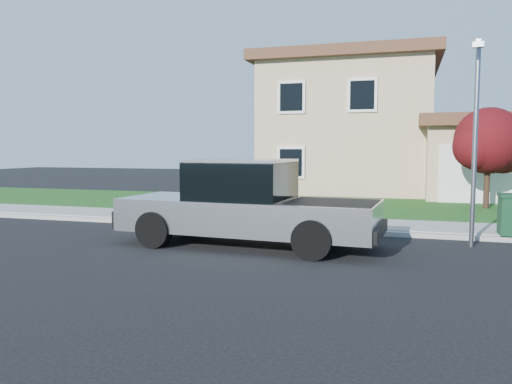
{
  "coord_description": "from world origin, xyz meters",
  "views": [
    {
      "loc": [
        3.01,
        -10.23,
        2.25
      ],
      "look_at": [
        -0.49,
        1.24,
        1.2
      ],
      "focal_mm": 35.0,
      "sensor_mm": 36.0,
      "label": 1
    }
  ],
  "objects_px": {
    "woman": "(224,203)",
    "trash_bin": "(512,214)",
    "pickup_truck": "(247,206)",
    "ornamental_tree": "(490,144)",
    "street_lamp": "(475,132)"
  },
  "relations": [
    {
      "from": "pickup_truck",
      "to": "trash_bin",
      "type": "relative_size",
      "value": 6.21
    },
    {
      "from": "woman",
      "to": "trash_bin",
      "type": "height_order",
      "value": "woman"
    },
    {
      "from": "woman",
      "to": "street_lamp",
      "type": "distance_m",
      "value": 6.47
    },
    {
      "from": "pickup_truck",
      "to": "ornamental_tree",
      "type": "distance_m",
      "value": 10.8
    },
    {
      "from": "pickup_truck",
      "to": "woman",
      "type": "bearing_deg",
      "value": 128.58
    },
    {
      "from": "pickup_truck",
      "to": "ornamental_tree",
      "type": "relative_size",
      "value": 1.72
    },
    {
      "from": "street_lamp",
      "to": "trash_bin",
      "type": "bearing_deg",
      "value": 56.12
    },
    {
      "from": "woman",
      "to": "trash_bin",
      "type": "distance_m",
      "value": 7.25
    },
    {
      "from": "pickup_truck",
      "to": "trash_bin",
      "type": "distance_m",
      "value": 6.48
    },
    {
      "from": "woman",
      "to": "trash_bin",
      "type": "xyz_separation_m",
      "value": [
        7.22,
        0.71,
        -0.13
      ]
    },
    {
      "from": "ornamental_tree",
      "to": "trash_bin",
      "type": "bearing_deg",
      "value": -92.94
    },
    {
      "from": "trash_bin",
      "to": "woman",
      "type": "bearing_deg",
      "value": -174.26
    },
    {
      "from": "pickup_truck",
      "to": "woman",
      "type": "distance_m",
      "value": 2.14
    },
    {
      "from": "pickup_truck",
      "to": "street_lamp",
      "type": "bearing_deg",
      "value": 18.13
    },
    {
      "from": "ornamental_tree",
      "to": "street_lamp",
      "type": "height_order",
      "value": "street_lamp"
    }
  ]
}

